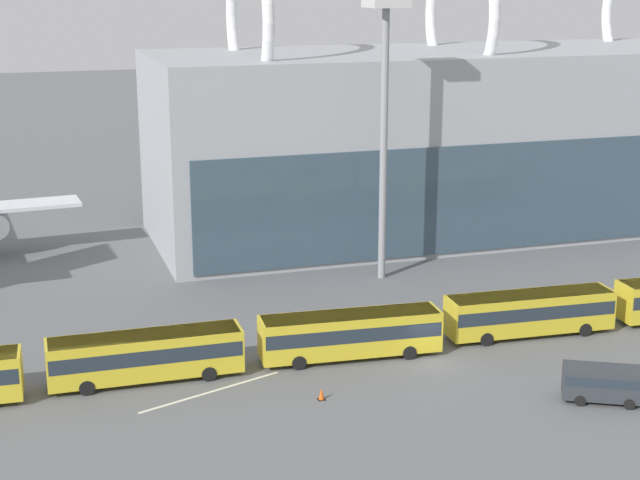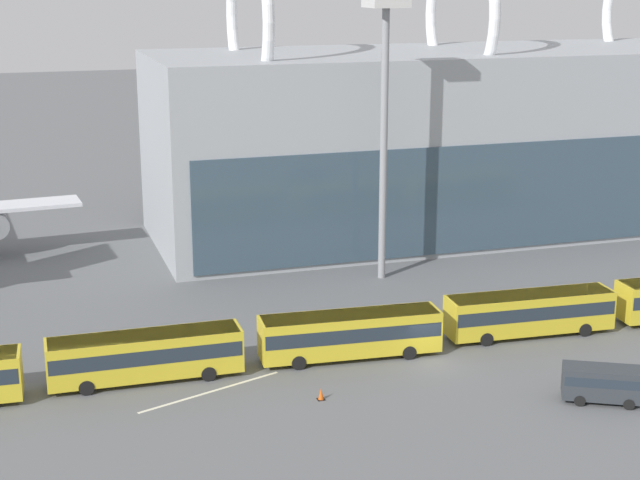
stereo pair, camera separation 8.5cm
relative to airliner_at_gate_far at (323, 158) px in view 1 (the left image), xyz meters
The scene contains 10 objects.
ground_plane 49.10m from the airliner_at_gate_far, 98.93° to the right, with size 440.00×440.00×0.00m, color slate.
airliner_at_gate_far is the anchor object (origin of this frame).
airliner_parked_remote 46.71m from the airliner_at_gate_far, 12.39° to the left, with size 27.45×30.47×13.25m.
shuttle_bus_1 52.79m from the airliner_at_gate_far, 120.45° to the right, with size 12.71×2.89×3.23m.
shuttle_bus_2 47.55m from the airliner_at_gate_far, 105.39° to the right, with size 12.83×3.57×3.23m.
shuttle_bus_3 45.68m from the airliner_at_gate_far, 88.08° to the right, with size 12.80×3.36×3.23m.
service_van_foreground 57.50m from the airliner_at_gate_far, 89.84° to the right, with size 5.39×4.09×2.27m.
floodlight_mast 31.40m from the airliner_at_gate_far, 97.42° to the right, with size 3.20×3.20×24.02m.
lane_stripe_1 53.92m from the airliner_at_gate_far, 115.40° to the right, with size 10.43×0.25×0.01m, color silver.
traffic_cone_0 54.55m from the airliner_at_gate_far, 107.80° to the right, with size 0.48×0.48×0.79m.
Camera 1 is at (-26.30, -57.73, 26.01)m, focal length 55.00 mm.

